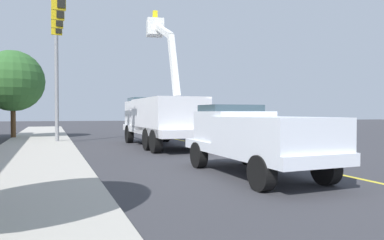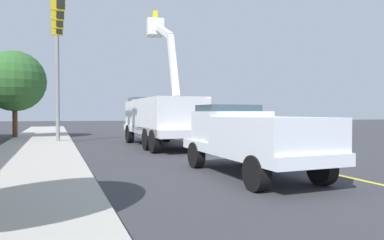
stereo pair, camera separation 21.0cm
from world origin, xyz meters
name	(u,v)px [view 1 (the left image)]	position (x,y,z in m)	size (l,w,h in m)	color
ground	(224,150)	(0.00, 0.00, 0.00)	(120.00, 120.00, 0.00)	#38383D
sidewalk_far_side	(33,157)	(-1.40, 8.37, 0.06)	(60.00, 3.60, 0.12)	#B2ADA3
lane_centre_stripe	(224,150)	(0.00, 0.00, 0.00)	(50.00, 0.16, 0.01)	yellow
utility_bucket_truck	(160,116)	(2.37, 2.81, 1.62)	(8.50, 3.82, 7.40)	white
service_pickup_truck	(255,137)	(-6.84, 1.27, 1.12)	(5.87, 2.99, 2.06)	white
passing_minivan	(190,123)	(11.54, -0.74, 0.97)	(5.05, 2.67, 1.69)	maroon
traffic_cone_mid_front	(237,146)	(-1.81, -0.02, 0.37)	(0.40, 0.40, 0.74)	black
traffic_cone_mid_rear	(169,134)	(6.87, 1.69, 0.40)	(0.40, 0.40, 0.81)	black
traffic_signal_mast	(57,37)	(3.05, 8.08, 5.71)	(7.51, 1.49, 8.16)	gray
street_tree_right	(13,81)	(9.53, 11.92, 3.93)	(4.12, 4.12, 6.00)	brown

